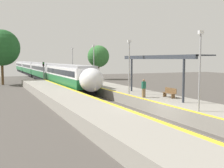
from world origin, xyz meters
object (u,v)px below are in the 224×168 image
(person_waiting, at_px, (144,88))
(lamppost_farthest, at_px, (73,62))
(railway_signal, at_px, (44,71))
(lamppost_near, at_px, (200,65))
(lamppost_mid, at_px, (129,63))
(platform_bench, at_px, (170,92))
(train, at_px, (38,69))
(lamppost_far, at_px, (94,62))

(person_waiting, bearing_deg, lamppost_farthest, 90.16)
(railway_signal, xyz_separation_m, lamppost_farthest, (4.52, -1.87, 1.63))
(lamppost_near, xyz_separation_m, lamppost_farthest, (0.00, 31.05, 0.00))
(lamppost_mid, bearing_deg, person_waiting, -88.68)
(lamppost_farthest, bearing_deg, lamppost_mid, -90.00)
(platform_bench, bearing_deg, lamppost_near, -108.70)
(railway_signal, bearing_deg, person_waiting, -79.77)
(train, bearing_deg, person_waiting, -86.96)
(train, height_order, lamppost_far, lamppost_far)
(railway_signal, bearing_deg, train, 83.66)
(train, xyz_separation_m, railway_signal, (-2.19, -19.71, 0.36))
(railway_signal, bearing_deg, lamppost_near, -82.18)
(railway_signal, height_order, lamppost_farthest, lamppost_farthest)
(platform_bench, xyz_separation_m, lamppost_mid, (-2.17, 3.93, 2.63))
(train, distance_m, lamppost_near, 52.72)
(train, relative_size, platform_bench, 45.08)
(platform_bench, xyz_separation_m, lamppost_far, (-2.17, 14.28, 2.63))
(train, bearing_deg, railway_signal, -96.34)
(lamppost_near, xyz_separation_m, lamppost_far, (0.00, 20.70, 0.00))
(train, bearing_deg, lamppost_mid, -86.84)
(platform_bench, xyz_separation_m, lamppost_farthest, (-2.17, 24.63, 2.63))
(platform_bench, height_order, lamppost_mid, lamppost_mid)
(lamppost_near, relative_size, lamppost_mid, 1.00)
(train, relative_size, lamppost_far, 14.37)
(train, distance_m, lamppost_farthest, 21.80)
(person_waiting, bearing_deg, train, 93.04)
(lamppost_near, bearing_deg, train, 92.54)
(railway_signal, bearing_deg, lamppost_mid, -78.68)
(railway_signal, height_order, lamppost_far, lamppost_far)
(lamppost_farthest, bearing_deg, railway_signal, 157.48)
(lamppost_near, bearing_deg, railway_signal, 97.82)
(platform_bench, bearing_deg, railway_signal, 104.17)
(platform_bench, height_order, lamppost_near, lamppost_near)
(platform_bench, bearing_deg, lamppost_farthest, 95.04)
(person_waiting, distance_m, lamppost_mid, 3.61)
(platform_bench, height_order, railway_signal, railway_signal)
(person_waiting, relative_size, lamppost_far, 0.31)
(platform_bench, xyz_separation_m, railway_signal, (-6.69, 26.51, 0.99))
(person_waiting, height_order, lamppost_farthest, lamppost_farthest)
(lamppost_mid, distance_m, lamppost_farthest, 20.70)
(train, distance_m, lamppost_mid, 42.39)
(train, height_order, lamppost_near, lamppost_near)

